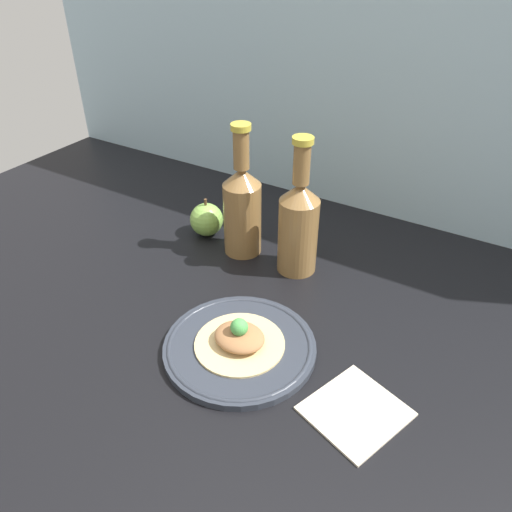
% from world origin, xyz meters
% --- Properties ---
extents(ground_plane, '(1.80, 1.10, 0.04)m').
position_xyz_m(ground_plane, '(0.00, 0.00, -0.02)').
color(ground_plane, black).
extents(wall_backsplash, '(1.80, 0.03, 0.80)m').
position_xyz_m(wall_backsplash, '(0.00, 0.54, 0.40)').
color(wall_backsplash, '#9EBCCC').
rests_on(wall_backsplash, ground_plane).
extents(plate, '(0.26, 0.26, 0.02)m').
position_xyz_m(plate, '(0.07, -0.05, 0.01)').
color(plate, '#2D333D').
rests_on(plate, ground_plane).
extents(plated_food, '(0.15, 0.15, 0.05)m').
position_xyz_m(plated_food, '(0.07, -0.05, 0.03)').
color(plated_food, '#D6BC7F').
rests_on(plated_food, plate).
extents(cider_bottle_left, '(0.08, 0.08, 0.28)m').
position_xyz_m(cider_bottle_left, '(-0.09, 0.21, 0.11)').
color(cider_bottle_left, olive).
rests_on(cider_bottle_left, ground_plane).
extents(cider_bottle_right, '(0.08, 0.08, 0.28)m').
position_xyz_m(cider_bottle_right, '(0.04, 0.21, 0.11)').
color(cider_bottle_right, olive).
rests_on(cider_bottle_right, ground_plane).
extents(apple, '(0.08, 0.08, 0.09)m').
position_xyz_m(apple, '(-0.20, 0.22, 0.04)').
color(apple, '#84B74C').
rests_on(apple, ground_plane).
extents(napkin, '(0.16, 0.17, 0.01)m').
position_xyz_m(napkin, '(0.28, -0.07, 0.00)').
color(napkin, beige).
rests_on(napkin, ground_plane).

